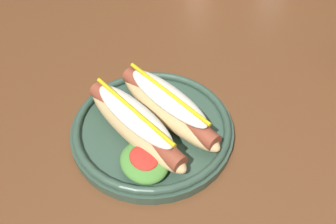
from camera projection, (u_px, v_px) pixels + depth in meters
name	position (u px, v px, depth m)	size (l,w,h in m)	color
dining_table	(226.00, 122.00, 0.70)	(1.35, 1.07, 0.74)	brown
hot_dog_plate	(152.00, 124.00, 0.55)	(0.25, 0.25, 0.08)	#334C3D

